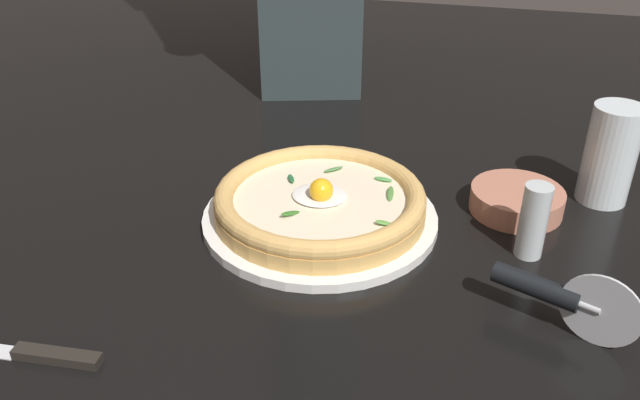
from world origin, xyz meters
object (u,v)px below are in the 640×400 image
Objects in this scene: pizza at (320,201)px; pepper_shaker at (533,220)px; side_bowl at (517,200)px; drinking_glass at (609,162)px; table_knife at (24,352)px; pizza_cutter at (555,294)px.

pepper_shaker is (-0.25, 0.00, 0.01)m from pizza.
pizza is at bearing 20.87° from side_bowl.
drinking_glass reaches higher than pepper_shaker.
pepper_shaker reaches higher than table_knife.
pepper_shaker is (-0.47, -0.30, 0.04)m from table_knife.
table_knife is (0.49, 0.17, -0.04)m from pizza_cutter.
drinking_glass reaches higher than pizza.
table_knife is at bearing 39.17° from drinking_glass.
table_knife is 0.56m from pepper_shaker.
pepper_shaker is at bearing -147.10° from table_knife.
side_bowl is 0.90× the size of drinking_glass.
drinking_glass is 0.18m from pepper_shaker.
table_knife is (0.45, 0.40, -0.01)m from side_bowl.
drinking_glass is (-0.11, -0.06, 0.04)m from side_bowl.
drinking_glass is at bearing -140.83° from table_knife.
drinking_glass reaches higher than table_knife.
pizza_cutter is at bearing -160.39° from table_knife.
pizza is 0.26m from side_bowl.
side_bowl is at bearing -81.23° from pizza_cutter.
pizza is 0.37m from table_knife.
pizza_cutter is (-0.03, 0.22, 0.02)m from side_bowl.
pizza_cutter is 1.54× the size of pepper_shaker.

